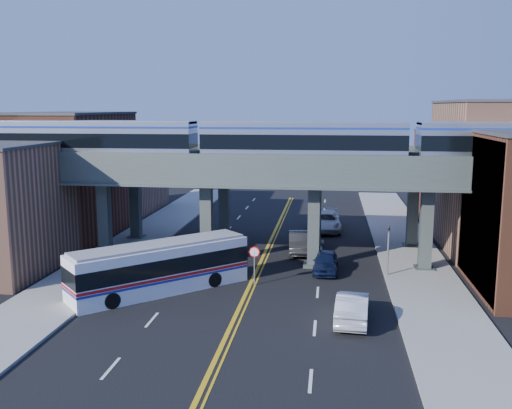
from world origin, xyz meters
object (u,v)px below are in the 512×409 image
stop_sign (254,259)px  traffic_signal (388,245)px  car_lane_a (326,262)px  car_lane_b (300,242)px  transit_bus (160,268)px  car_lane_c (326,222)px  car_lane_d (328,219)px  transit_train (303,142)px  car_parked_curb (352,307)px

stop_sign → traffic_signal: size_ratio=0.64×
car_lane_a → car_lane_b: size_ratio=0.87×
transit_bus → car_lane_c: size_ratio=1.70×
car_lane_b → car_lane_d: (2.22, 10.20, -0.04)m
transit_train → car_lane_b: (-0.35, 4.03, -8.35)m
traffic_signal → car_lane_c: bearing=106.8°
stop_sign → transit_bus: size_ratio=0.26×
transit_train → car_lane_b: transit_train is taller
transit_train → transit_bus: bearing=-140.3°
car_lane_b → car_lane_c: size_ratio=0.83×
traffic_signal → car_lane_a: bearing=170.9°
transit_train → car_parked_curb: 14.01m
transit_train → car_lane_c: transit_train is taller
car_lane_d → car_lane_c: bearing=-96.8°
car_lane_c → car_lane_d: 1.56m
car_lane_d → transit_bus: bearing=-114.6°
traffic_signal → transit_bus: 15.55m
car_parked_curb → car_lane_c: bearing=-81.4°
car_lane_d → car_lane_a: bearing=-88.8°
transit_bus → car_lane_d: size_ratio=1.91×
car_lane_b → stop_sign: bearing=-110.2°
transit_train → transit_bus: 13.52m
stop_sign → car_parked_curb: stop_sign is taller
stop_sign → transit_bus: transit_bus is taller
traffic_signal → car_lane_a: size_ratio=0.94×
stop_sign → car_parked_curb: bearing=-42.7°
traffic_signal → car_parked_curb: size_ratio=0.83×
car_lane_b → car_parked_curb: size_ratio=1.02×
transit_bus → transit_train: bearing=-3.7°
stop_sign → car_lane_b: (2.48, 9.03, -0.93)m
car_lane_d → transit_train: bearing=-96.0°
car_parked_curb → car_lane_a: bearing=-76.2°
car_lane_c → car_parked_curb: car_lane_c is taller
stop_sign → car_lane_c: 18.27m
car_lane_a → car_lane_c: size_ratio=0.72×
stop_sign → car_lane_c: size_ratio=0.43×
transit_bus → car_lane_a: 11.94m
stop_sign → car_lane_d: size_ratio=0.49×
car_lane_c → car_parked_curb: 23.48m
stop_sign → traffic_signal: (8.90, 3.00, 0.54)m
car_lane_c → car_parked_curb: bearing=-88.1°
traffic_signal → transit_bus: size_ratio=0.40×
stop_sign → car_lane_b: 9.42m
transit_train → transit_bus: size_ratio=4.37×
car_lane_b → car_parked_curb: (3.72, -14.76, -0.01)m
car_lane_c → car_lane_d: (0.22, 1.54, -0.06)m
traffic_signal → car_lane_c: traffic_signal is taller
stop_sign → traffic_signal: bearing=18.6°
traffic_signal → car_lane_d: 16.84m
transit_bus → car_lane_a: bearing=-14.2°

